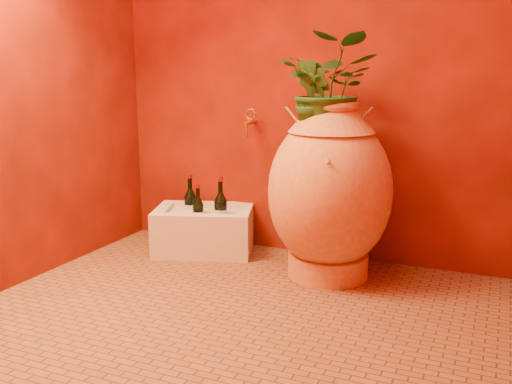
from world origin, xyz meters
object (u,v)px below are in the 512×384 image
at_px(wine_bottle_b, 221,212).
at_px(wall_tap, 250,121).
at_px(wine_bottle_a, 190,207).
at_px(stone_basin, 204,231).
at_px(wine_bottle_c, 198,214).
at_px(amphora, 330,191).

distance_m(wine_bottle_b, wall_tap, 0.59).
distance_m(wine_bottle_a, wall_tap, 0.68).
distance_m(wine_bottle_a, wine_bottle_b, 0.26).
bearing_deg(wall_tap, stone_basin, -146.96).
height_order(wine_bottle_b, wine_bottle_c, wine_bottle_b).
distance_m(stone_basin, wine_bottle_b, 0.20).
bearing_deg(wine_bottle_b, wine_bottle_a, 166.42).
bearing_deg(stone_basin, wine_bottle_c, -102.11).
xyz_separation_m(amphora, wine_bottle_a, (-0.98, 0.14, -0.22)).
height_order(stone_basin, wine_bottle_b, wine_bottle_b).
bearing_deg(amphora, wine_bottle_b, 173.50).
distance_m(amphora, wine_bottle_a, 1.01).
height_order(amphora, wine_bottle_a, amphora).
distance_m(wine_bottle_a, wine_bottle_c, 0.15).
distance_m(stone_basin, wine_bottle_a, 0.19).
height_order(stone_basin, wine_bottle_c, wine_bottle_c).
relative_size(stone_basin, wine_bottle_a, 2.13).
height_order(stone_basin, wine_bottle_a, wine_bottle_a).
bearing_deg(amphora, stone_basin, 173.34).
height_order(wine_bottle_a, wine_bottle_b, wine_bottle_b).
xyz_separation_m(wine_bottle_a, wine_bottle_c, (0.11, -0.09, -0.01)).
bearing_deg(wine_bottle_c, wall_tap, 39.18).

